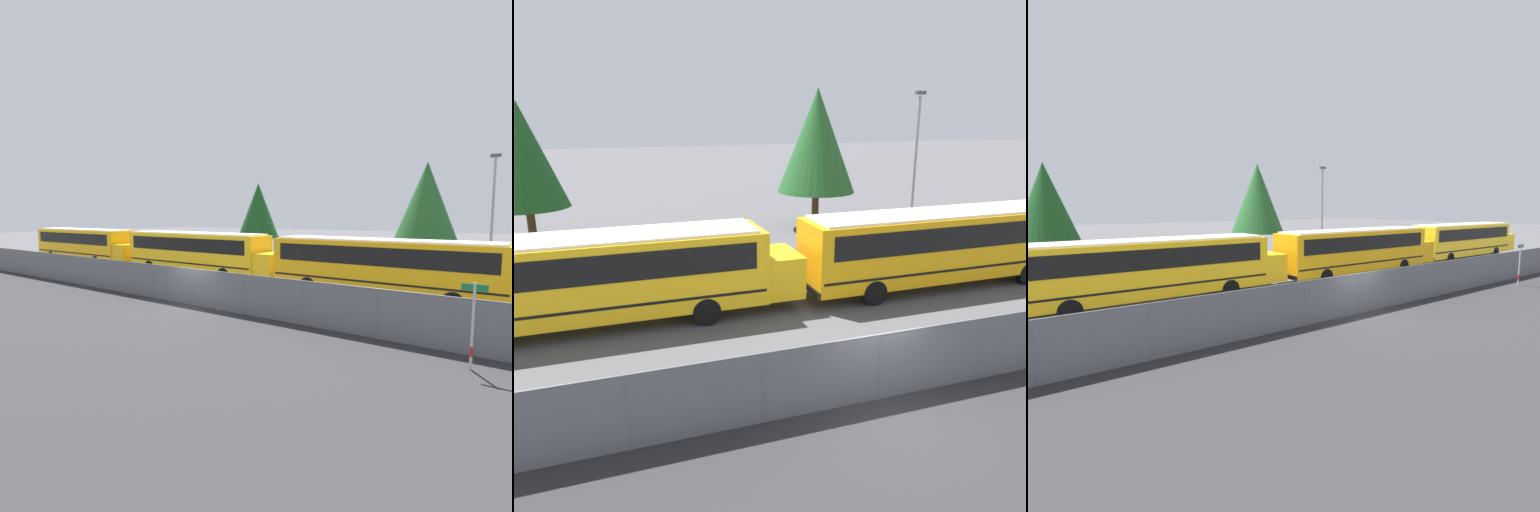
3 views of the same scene
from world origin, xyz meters
TOP-DOWN VIEW (x-y plane):
  - ground_plane at (0.00, 0.00)m, footprint 200.00×200.00m
  - fence at (-0.00, -0.00)m, footprint 68.87×0.07m
  - school_bus_1 at (-6.72, 7.30)m, footprint 13.80×2.56m
  - school_bus_2 at (7.42, 7.05)m, footprint 13.80×2.56m
  - light_pole at (11.41, 15.46)m, footprint 0.60×0.24m
  - tree_0 at (-10.15, 19.88)m, footprint 4.37×4.37m
  - tree_1 at (6.58, 18.94)m, footprint 4.85×4.85m

SIDE VIEW (x-z plane):
  - ground_plane at x=0.00m, z-range 0.00..0.00m
  - fence at x=0.00m, z-range 0.02..1.90m
  - school_bus_1 at x=-6.72m, z-range 0.31..3.57m
  - school_bus_2 at x=7.42m, z-range 0.31..3.57m
  - light_pole at x=11.41m, z-range 0.39..8.78m
  - tree_0 at x=-10.15m, z-range 1.08..8.93m
  - tree_1 at x=6.58m, z-range 1.17..9.84m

